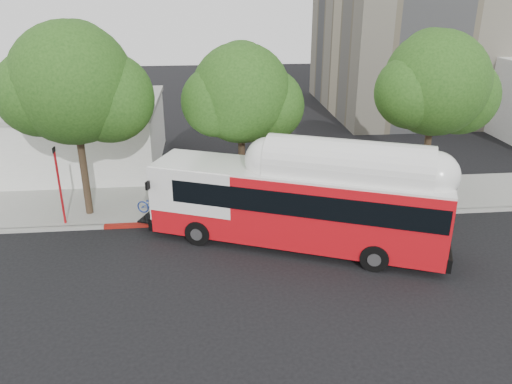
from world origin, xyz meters
TOP-DOWN VIEW (x-y plane):
  - ground at (0.00, 0.00)m, footprint 120.00×120.00m
  - sidewalk at (0.00, 6.50)m, footprint 60.00×5.00m
  - curb_strip at (0.00, 3.90)m, footprint 60.00×0.30m
  - red_curb_segment at (-3.00, 3.90)m, footprint 10.00×0.32m
  - street_tree_left at (-8.53, 5.56)m, footprint 6.67×5.80m
  - street_tree_mid at (-0.59, 6.06)m, footprint 5.75×5.00m
  - street_tree_right at (9.44, 5.86)m, footprint 6.21×5.40m
  - low_commercial_bldg at (-14.00, 14.00)m, footprint 16.20×10.20m
  - transit_bus at (1.15, 1.27)m, footprint 13.91×7.61m
  - signal_pole at (-9.96, 4.38)m, footprint 0.12×0.39m

SIDE VIEW (x-z plane):
  - ground at x=0.00m, z-range 0.00..0.00m
  - sidewalk at x=0.00m, z-range 0.00..0.15m
  - curb_strip at x=0.00m, z-range 0.00..0.15m
  - red_curb_segment at x=-3.00m, z-range 0.00..0.16m
  - transit_bus at x=1.15m, z-range -0.14..4.02m
  - signal_pole at x=-9.96m, z-range 0.05..4.12m
  - low_commercial_bldg at x=-14.00m, z-range 0.03..4.28m
  - street_tree_mid at x=-0.59m, z-range 1.60..10.22m
  - street_tree_right at x=9.44m, z-range 1.67..10.85m
  - street_tree_left at x=-8.53m, z-range 1.73..11.47m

